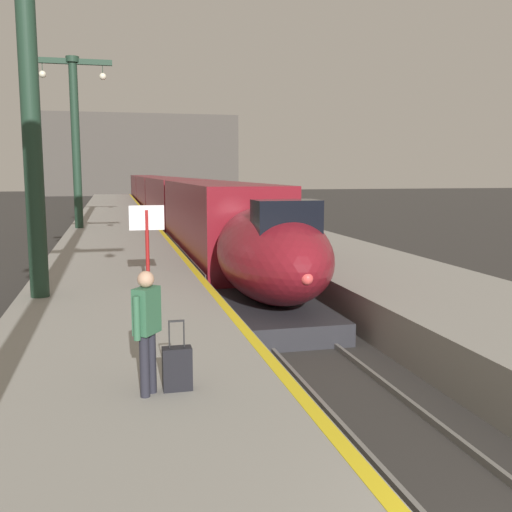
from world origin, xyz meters
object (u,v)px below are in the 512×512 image
at_px(station_column_mid, 28,55).
at_px(departure_info_board, 147,229).
at_px(highspeed_train_main, 164,197).
at_px(passenger_near_edge, 147,323).
at_px(rolling_suitcase, 177,368).
at_px(station_column_far, 75,126).

xyz_separation_m(station_column_mid, departure_info_board, (2.61, 0.74, -4.12)).
distance_m(highspeed_train_main, station_column_mid, 34.89).
xyz_separation_m(passenger_near_edge, departure_info_board, (0.46, 7.77, 0.52)).
bearing_deg(rolling_suitcase, passenger_near_edge, -167.32).
height_order(station_column_mid, station_column_far, station_column_mid).
height_order(rolling_suitcase, departure_info_board, departure_info_board).
height_order(station_column_mid, passenger_near_edge, station_column_mid).
distance_m(passenger_near_edge, departure_info_board, 7.80).
xyz_separation_m(highspeed_train_main, rolling_suitcase, (-3.35, -41.00, -0.62)).
bearing_deg(station_column_far, rolling_suitcase, -84.21).
bearing_deg(rolling_suitcase, highspeed_train_main, 85.33).
bearing_deg(highspeed_train_main, passenger_near_edge, -95.21).
height_order(station_column_far, passenger_near_edge, station_column_far).
xyz_separation_m(rolling_suitcase, departure_info_board, (0.06, 7.68, 1.20)).
distance_m(station_column_far, passenger_near_edge, 25.73).
xyz_separation_m(station_column_mid, passenger_near_edge, (2.15, -7.03, -4.63)).
bearing_deg(departure_info_board, station_column_mid, -164.19).
bearing_deg(highspeed_train_main, rolling_suitcase, -94.67).
bearing_deg(rolling_suitcase, station_column_mid, 110.18).
xyz_separation_m(passenger_near_edge, rolling_suitcase, (0.40, 0.09, -0.69)).
height_order(passenger_near_edge, rolling_suitcase, passenger_near_edge).
xyz_separation_m(station_column_far, departure_info_board, (2.61, -17.49, -3.87)).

